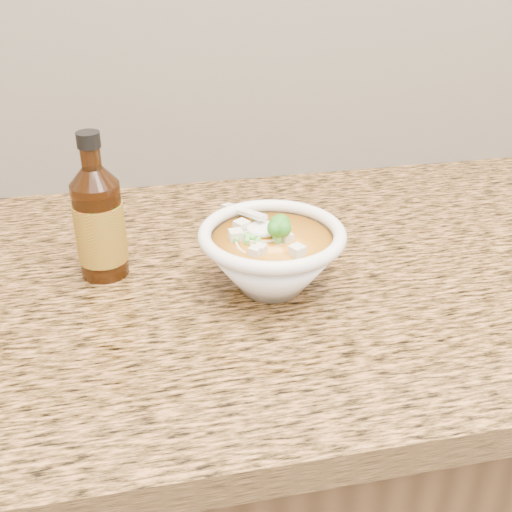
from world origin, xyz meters
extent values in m
cube|color=beige|center=(0.00, 1.99, 1.15)|extent=(4.00, 0.02, 0.50)
cube|color=#34210F|center=(0.00, 1.68, 0.43)|extent=(4.00, 0.65, 0.86)
cube|color=#A86C3D|center=(0.00, 1.68, 0.88)|extent=(4.00, 0.68, 0.04)
cylinder|color=white|center=(-0.15, 1.62, 0.90)|extent=(0.07, 0.07, 0.01)
torus|color=white|center=(-0.15, 1.62, 0.97)|extent=(0.18, 0.18, 0.02)
torus|color=beige|center=(-0.14, 1.62, 0.97)|extent=(0.08, 0.08, 0.00)
torus|color=beige|center=(-0.14, 1.62, 0.97)|extent=(0.09, 0.09, 0.00)
torus|color=beige|center=(-0.17, 1.61, 0.97)|extent=(0.10, 0.10, 0.00)
torus|color=beige|center=(-0.14, 1.63, 0.96)|extent=(0.09, 0.09, 0.00)
torus|color=beige|center=(-0.15, 1.63, 0.96)|extent=(0.12, 0.12, 0.00)
torus|color=beige|center=(-0.16, 1.63, 0.96)|extent=(0.07, 0.07, 0.00)
torus|color=beige|center=(-0.16, 1.62, 0.96)|extent=(0.06, 0.06, 0.00)
cube|color=silver|center=(-0.17, 1.61, 0.97)|extent=(0.02, 0.02, 0.01)
cube|color=silver|center=(-0.14, 1.61, 0.97)|extent=(0.02, 0.02, 0.01)
cube|color=silver|center=(-0.15, 1.60, 0.97)|extent=(0.02, 0.02, 0.01)
cube|color=silver|center=(-0.17, 1.59, 0.97)|extent=(0.02, 0.02, 0.01)
cube|color=silver|center=(-0.16, 1.60, 0.97)|extent=(0.02, 0.02, 0.01)
cube|color=silver|center=(-0.11, 1.62, 0.97)|extent=(0.02, 0.02, 0.02)
ellipsoid|color=#196014|center=(-0.15, 1.61, 0.99)|extent=(0.03, 0.03, 0.03)
cylinder|color=#62C24A|center=(-0.18, 1.64, 0.97)|extent=(0.02, 0.01, 0.01)
cylinder|color=#62C24A|center=(-0.14, 1.60, 0.97)|extent=(0.02, 0.02, 0.01)
cylinder|color=#62C24A|center=(-0.20, 1.63, 0.97)|extent=(0.01, 0.02, 0.01)
cylinder|color=#62C24A|center=(-0.18, 1.67, 0.97)|extent=(0.02, 0.01, 0.01)
cylinder|color=#62C24A|center=(-0.18, 1.65, 0.97)|extent=(0.02, 0.01, 0.01)
cylinder|color=#62C24A|center=(-0.16, 1.65, 0.97)|extent=(0.02, 0.02, 0.01)
cylinder|color=#62C24A|center=(-0.12, 1.63, 0.97)|extent=(0.01, 0.02, 0.01)
ellipsoid|color=white|center=(-0.16, 1.64, 0.97)|extent=(0.04, 0.04, 0.01)
cube|color=white|center=(-0.18, 1.69, 0.98)|extent=(0.05, 0.10, 0.03)
cylinder|color=#3A1A07|center=(-0.36, 1.70, 0.96)|extent=(0.07, 0.07, 0.13)
cylinder|color=#3A1A07|center=(-0.36, 1.70, 1.06)|extent=(0.03, 0.03, 0.03)
cylinder|color=black|center=(-0.36, 1.70, 1.08)|extent=(0.03, 0.03, 0.02)
cylinder|color=red|center=(-0.36, 1.70, 0.96)|extent=(0.07, 0.07, 0.08)
camera|label=1|loc=(-0.32, 0.95, 1.33)|focal=45.00mm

